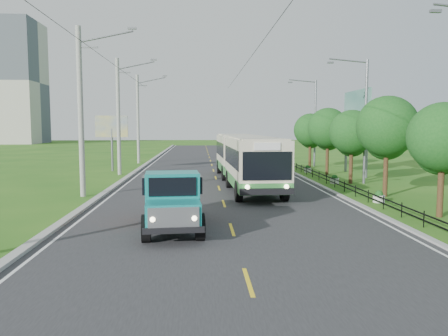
{
  "coord_description": "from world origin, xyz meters",
  "views": [
    {
      "loc": [
        -1.28,
        -17.34,
        4.18
      ],
      "look_at": [
        0.04,
        6.6,
        1.9
      ],
      "focal_mm": 35.0,
      "sensor_mm": 36.0,
      "label": 1
    }
  ],
  "objects": [
    {
      "name": "pole_near",
      "position": [
        -8.26,
        9.0,
        5.09
      ],
      "size": [
        3.51,
        0.32,
        10.0
      ],
      "color": "gray",
      "rests_on": "ground"
    },
    {
      "name": "edge_line_left",
      "position": [
        -6.65,
        20.0,
        0.02
      ],
      "size": [
        0.12,
        120.0,
        0.0
      ],
      "primitive_type": "cube",
      "color": "silver",
      "rests_on": "road"
    },
    {
      "name": "tree_second",
      "position": [
        9.86,
        2.14,
        3.52
      ],
      "size": [
        3.18,
        3.26,
        5.3
      ],
      "color": "#382314",
      "rests_on": "ground"
    },
    {
      "name": "tree_fifth",
      "position": [
        9.86,
        20.14,
        3.85
      ],
      "size": [
        3.48,
        3.52,
        5.8
      ],
      "color": "#382314",
      "rests_on": "ground"
    },
    {
      "name": "billboard_left",
      "position": [
        -9.5,
        24.0,
        3.87
      ],
      "size": [
        3.0,
        0.2,
        5.2
      ],
      "color": "slate",
      "rests_on": "ground"
    },
    {
      "name": "centre_dash",
      "position": [
        0.0,
        0.0,
        0.02
      ],
      "size": [
        0.12,
        2.2,
        0.0
      ],
      "primitive_type": "cube",
      "color": "yellow",
      "rests_on": "road"
    },
    {
      "name": "streetlight_far",
      "position": [
        10.64,
        28.0,
        4.9
      ],
      "size": [
        3.02,
        0.2,
        9.07
      ],
      "color": "slate",
      "rests_on": "ground"
    },
    {
      "name": "curb_left",
      "position": [
        -7.2,
        20.0,
        0.07
      ],
      "size": [
        0.4,
        120.0,
        0.15
      ],
      "primitive_type": "cube",
      "color": "#9E9E99",
      "rests_on": "ground"
    },
    {
      "name": "billboard_right",
      "position": [
        12.3,
        20.0,
        5.34
      ],
      "size": [
        0.24,
        6.0,
        7.3
      ],
      "color": "slate",
      "rests_on": "ground"
    },
    {
      "name": "curb_right",
      "position": [
        7.15,
        20.0,
        0.05
      ],
      "size": [
        0.3,
        120.0,
        0.1
      ],
      "primitive_type": "cube",
      "color": "#9E9E99",
      "rests_on": "ground"
    },
    {
      "name": "streetlight_mid",
      "position": [
        10.64,
        14.0,
        4.9
      ],
      "size": [
        3.02,
        0.2,
        9.07
      ],
      "color": "slate",
      "rests_on": "ground"
    },
    {
      "name": "planter_mid",
      "position": [
        8.6,
        14.0,
        0.29
      ],
      "size": [
        0.64,
        0.64,
        0.67
      ],
      "color": "silver",
      "rests_on": "ground"
    },
    {
      "name": "dump_truck",
      "position": [
        -2.42,
        0.33,
        1.37
      ],
      "size": [
        2.64,
        5.9,
        2.42
      ],
      "rotation": [
        0.0,
        0.0,
        0.08
      ],
      "color": "#157F7F",
      "rests_on": "ground"
    },
    {
      "name": "pole_far",
      "position": [
        -8.26,
        33.0,
        5.09
      ],
      "size": [
        3.51,
        0.32,
        10.0
      ],
      "color": "gray",
      "rests_on": "ground"
    },
    {
      "name": "edge_line_right",
      "position": [
        6.65,
        20.0,
        0.02
      ],
      "size": [
        0.12,
        120.0,
        0.0
      ],
      "primitive_type": "cube",
      "color": "silver",
      "rests_on": "road"
    },
    {
      "name": "tree_fourth",
      "position": [
        9.86,
        14.14,
        3.59
      ],
      "size": [
        3.24,
        3.31,
        5.4
      ],
      "color": "#382314",
      "rests_on": "ground"
    },
    {
      "name": "bus",
      "position": [
        1.95,
        13.92,
        2.07
      ],
      "size": [
        3.42,
        17.9,
        3.44
      ],
      "rotation": [
        0.0,
        0.0,
        0.03
      ],
      "color": "#327D37",
      "rests_on": "ground"
    },
    {
      "name": "ground",
      "position": [
        0.0,
        0.0,
        0.0
      ],
      "size": [
        240.0,
        240.0,
        0.0
      ],
      "primitive_type": "plane",
      "color": "#245B15",
      "rests_on": "ground"
    },
    {
      "name": "tree_back",
      "position": [
        9.86,
        26.14,
        3.65
      ],
      "size": [
        3.3,
        3.36,
        5.5
      ],
      "color": "#382314",
      "rests_on": "ground"
    },
    {
      "name": "pole_mid",
      "position": [
        -8.26,
        21.0,
        5.09
      ],
      "size": [
        3.51,
        0.32,
        10.0
      ],
      "color": "gray",
      "rests_on": "ground"
    },
    {
      "name": "planter_far",
      "position": [
        8.6,
        22.0,
        0.29
      ],
      "size": [
        0.64,
        0.64,
        0.67
      ],
      "color": "silver",
      "rests_on": "ground"
    },
    {
      "name": "railing_right",
      "position": [
        8.0,
        14.0,
        0.3
      ],
      "size": [
        0.04,
        40.0,
        0.6
      ],
      "primitive_type": "cube",
      "color": "black",
      "rests_on": "ground"
    },
    {
      "name": "planter_near",
      "position": [
        8.6,
        6.0,
        0.29
      ],
      "size": [
        0.64,
        0.64,
        0.67
      ],
      "color": "silver",
      "rests_on": "ground"
    },
    {
      "name": "road",
      "position": [
        0.0,
        20.0,
        0.01
      ],
      "size": [
        14.0,
        120.0,
        0.02
      ],
      "primitive_type": "cube",
      "color": "#28282B",
      "rests_on": "ground"
    },
    {
      "name": "tree_third",
      "position": [
        9.86,
        8.14,
        3.99
      ],
      "size": [
        3.6,
        3.62,
        6.0
      ],
      "color": "#382314",
      "rests_on": "ground"
    }
  ]
}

